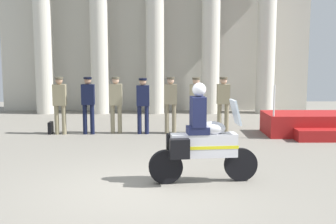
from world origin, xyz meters
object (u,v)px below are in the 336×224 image
Objects in this scene: officer_in_row_1 at (88,101)px; officer_in_row_3 at (143,101)px; officer_in_row_5 at (196,101)px; briefcase_on_ground at (51,128)px; motorcycle_with_rider at (200,141)px; reviewing_stand at (313,125)px; officer_in_row_0 at (60,101)px; officer_in_row_4 at (171,100)px; officer_in_row_2 at (116,100)px; officer_in_row_6 at (223,100)px.

officer_in_row_1 is 1.64m from officer_in_row_3.
briefcase_on_ground is at bearing -1.12° from officer_in_row_5.
officer_in_row_3 is 1.60m from officer_in_row_5.
briefcase_on_ground is (-4.12, 5.00, -0.61)m from motorcycle_with_rider.
officer_in_row_0 reaches higher than reviewing_stand.
briefcase_on_ground is at bearing -1.50° from officer_in_row_4.
motorcycle_with_rider is at bearing 112.36° from officer_in_row_2.
officer_in_row_4 is 3.75m from briefcase_on_ground.
motorcycle_with_rider is at bearing 94.98° from officer_in_row_4.
officer_in_row_5 is 4.50m from briefcase_on_ground.
officer_in_row_5 is at bearing 176.93° from officer_in_row_2.
motorcycle_with_rider is at bearing -128.94° from reviewing_stand.
officer_in_row_3 is at bearing 179.89° from officer_in_row_0.
officer_in_row_1 reaches higher than officer_in_row_4.
motorcycle_with_rider is (2.13, -5.06, -0.22)m from officer_in_row_2.
officer_in_row_2 is at bearing 176.63° from reviewing_stand.
motorcycle_with_rider is (-1.12, -4.93, -0.22)m from officer_in_row_6.
reviewing_stand is 3.58m from officer_in_row_5.
briefcase_on_ground is (-3.65, 0.07, -0.84)m from officer_in_row_4.
officer_in_row_0 is 1.00× the size of officer_in_row_2.
officer_in_row_3 is (0.83, -0.13, -0.02)m from officer_in_row_2.
officer_in_row_3 is at bearing -0.40° from officer_in_row_6.
officer_in_row_3 is 2.42m from officer_in_row_6.
briefcase_on_ground is (-1.99, -0.06, -0.84)m from officer_in_row_2.
officer_in_row_2 is 0.82× the size of motorcycle_with_rider.
officer_in_row_1 reaches higher than reviewing_stand.
officer_in_row_0 is 1.00× the size of officer_in_row_1.
motorcycle_with_rider is at bearing -50.49° from briefcase_on_ground.
officer_in_row_3 is at bearing 98.96° from motorcycle_with_rider.
officer_in_row_1 is (-6.75, 0.20, 0.71)m from reviewing_stand.
officer_in_row_2 is at bearing 1.73° from briefcase_on_ground.
officer_in_row_2 is (-5.93, 0.35, 0.71)m from reviewing_stand.
reviewing_stand is 1.65× the size of officer_in_row_1.
officer_in_row_2 is at bearing -2.70° from officer_in_row_6.
officer_in_row_6 reaches higher than briefcase_on_ground.
officer_in_row_1 is at bearing 9.79° from officer_in_row_2.
officer_in_row_6 is (4.06, 0.02, -0.00)m from officer_in_row_1.
officer_in_row_4 is (0.83, 0.00, 0.02)m from officer_in_row_3.
reviewing_stand is 1.68× the size of officer_in_row_3.
officer_in_row_5 is at bearing 80.72° from motorcycle_with_rider.
officer_in_row_1 is 1.45m from briefcase_on_ground.
motorcycle_with_rider is at bearing 86.08° from officer_in_row_5.
motorcycle_with_rider reaches higher than officer_in_row_2.
officer_in_row_4 is at bearing -179.97° from officer_in_row_1.
motorcycle_with_rider reaches higher than reviewing_stand.
officer_in_row_3 is 0.99× the size of officer_in_row_5.
officer_in_row_0 and officer_in_row_4 have the same top height.
officer_in_row_1 is 4.80× the size of briefcase_on_ground.
reviewing_stand is at bearing 177.99° from officer_in_row_0.
reviewing_stand is at bearing -2.09° from briefcase_on_ground.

